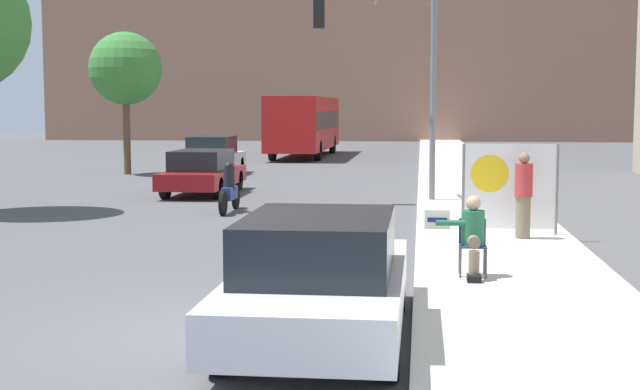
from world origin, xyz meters
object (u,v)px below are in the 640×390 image
object	(u,v)px
car_on_road_midblock	(213,156)
parked_car_curbside	(320,277)
pedestrian_behind	(523,195)
city_bus_on_road	(305,122)
motorcycle_on_road	(229,191)
seated_protester	(472,234)
car_on_road_nearest	(203,172)
street_tree_midblock	(125,69)
protest_banner	(509,186)
traffic_light_pole	(390,55)

from	to	relation	value
car_on_road_midblock	parked_car_curbside	bearing A→B (deg)	-73.92
pedestrian_behind	city_bus_on_road	size ratio (longest dim) A/B	0.14
city_bus_on_road	motorcycle_on_road	distance (m)	25.53
pedestrian_behind	motorcycle_on_road	xyz separation A→B (m)	(-6.76, 4.71, -0.43)
seated_protester	motorcycle_on_road	size ratio (longest dim) A/B	0.57
car_on_road_nearest	motorcycle_on_road	world-z (taller)	car_on_road_nearest
seated_protester	parked_car_curbside	world-z (taller)	parked_car_curbside
pedestrian_behind	car_on_road_nearest	bearing A→B (deg)	40.19
parked_car_curbside	street_tree_midblock	xyz separation A→B (m)	(-10.42, 24.18, 3.41)
protest_banner	parked_car_curbside	world-z (taller)	protest_banner
motorcycle_on_road	street_tree_midblock	world-z (taller)	street_tree_midblock
car_on_road_midblock	city_bus_on_road	bearing A→B (deg)	82.25
street_tree_midblock	car_on_road_nearest	bearing A→B (deg)	-57.11
traffic_light_pole	street_tree_midblock	world-z (taller)	traffic_light_pole
pedestrian_behind	city_bus_on_road	distance (m)	31.27
pedestrian_behind	motorcycle_on_road	distance (m)	8.25
parked_car_curbside	city_bus_on_road	distance (m)	37.92
protest_banner	car_on_road_nearest	world-z (taller)	protest_banner
protest_banner	car_on_road_nearest	xyz separation A→B (m)	(-8.33, 8.57, -0.40)
pedestrian_behind	traffic_light_pole	size ratio (longest dim) A/B	0.29
seated_protester	motorcycle_on_road	xyz separation A→B (m)	(-5.56, 8.78, -0.23)
pedestrian_behind	car_on_road_nearest	xyz separation A→B (m)	(-8.55, 9.14, -0.29)
motorcycle_on_road	street_tree_midblock	size ratio (longest dim) A/B	0.38
pedestrian_behind	car_on_road_midblock	world-z (taller)	pedestrian_behind
seated_protester	car_on_road_nearest	size ratio (longest dim) A/B	0.26
seated_protester	parked_car_curbside	distance (m)	3.82
pedestrian_behind	car_on_road_midblock	xyz separation A→B (m)	(-10.01, 16.68, -0.22)
city_bus_on_road	car_on_road_nearest	bearing A→B (deg)	-91.01
motorcycle_on_road	pedestrian_behind	bearing A→B (deg)	-34.88
city_bus_on_road	seated_protester	bearing A→B (deg)	-78.47
seated_protester	city_bus_on_road	size ratio (longest dim) A/B	0.10
traffic_light_pole	car_on_road_nearest	xyz separation A→B (m)	(-5.75, 2.17, -3.36)
traffic_light_pole	city_bus_on_road	distance (m)	23.91
protest_banner	city_bus_on_road	world-z (taller)	city_bus_on_road
traffic_light_pole	street_tree_midblock	distance (m)	14.51
parked_car_curbside	protest_banner	bearing A→B (deg)	70.26
seated_protester	city_bus_on_road	distance (m)	34.96
traffic_light_pole	car_on_road_midblock	bearing A→B (deg)	126.61
car_on_road_nearest	pedestrian_behind	bearing A→B (deg)	-46.91
pedestrian_behind	protest_banner	distance (m)	0.62
traffic_light_pole	city_bus_on_road	size ratio (longest dim) A/B	0.49
car_on_road_midblock	street_tree_midblock	xyz separation A→B (m)	(-3.48, 0.11, 3.38)
protest_banner	car_on_road_nearest	size ratio (longest dim) A/B	0.41
protest_banner	motorcycle_on_road	xyz separation A→B (m)	(-6.54, 4.14, -0.54)
traffic_light_pole	car_on_road_midblock	world-z (taller)	traffic_light_pole
car_on_road_midblock	motorcycle_on_road	xyz separation A→B (m)	(3.26, -11.97, -0.21)
protest_banner	car_on_road_midblock	distance (m)	18.85
seated_protester	car_on_road_midblock	distance (m)	22.54
parked_car_curbside	car_on_road_midblock	distance (m)	25.05
city_bus_on_road	protest_banner	bearing A→B (deg)	-74.95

